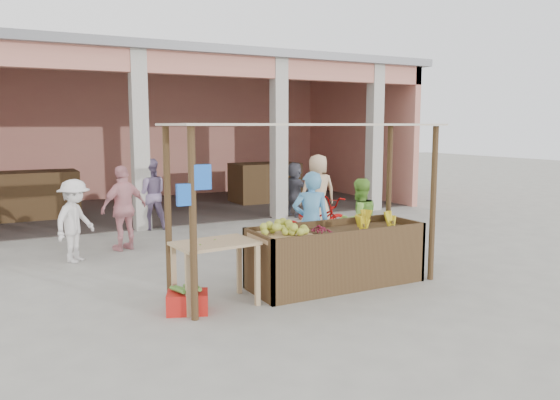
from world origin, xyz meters
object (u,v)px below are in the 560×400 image
red_crate (188,302)px  vendor_green (359,219)px  side_table (215,252)px  vendor_blue (311,219)px  fruit_stall (336,258)px  motorcycle (314,223)px

red_crate → vendor_green: bearing=38.1°
side_table → red_crate: side_table is taller
red_crate → side_table: bearing=38.4°
red_crate → vendor_blue: 2.64m
side_table → vendor_green: (2.98, 0.92, 0.07)m
fruit_stall → motorcycle: bearing=66.5°
motorcycle → vendor_blue: bearing=133.9°
fruit_stall → red_crate: fruit_stall is taller
vendor_green → motorcycle: (-0.13, 1.25, -0.26)m
side_table → red_crate: bearing=-168.2°
fruit_stall → vendor_green: vendor_green is taller
fruit_stall → vendor_blue: 0.89m
vendor_blue → motorcycle: vendor_blue is taller
red_crate → motorcycle: size_ratio=0.26×
fruit_stall → motorcycle: motorcycle is taller
red_crate → vendor_blue: vendor_blue is taller
fruit_stall → red_crate: (-2.35, -0.16, -0.27)m
fruit_stall → vendor_blue: bearing=88.8°
side_table → red_crate: (-0.43, -0.14, -0.57)m
red_crate → vendor_blue: (2.36, 0.91, 0.74)m
vendor_blue → motorcycle: bearing=-101.5°
fruit_stall → motorcycle: (0.94, 2.16, 0.11)m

